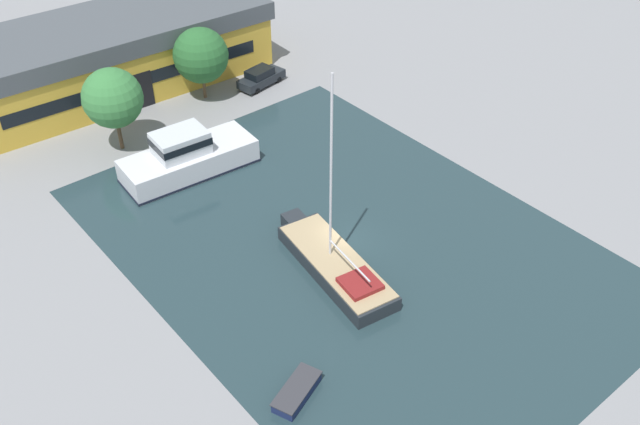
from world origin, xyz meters
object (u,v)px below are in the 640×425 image
quay_tree_near_building (113,98)px  small_dinghy (297,392)px  quay_tree_by_water (201,55)px  motor_cruiser (187,157)px  warehouse_building (112,54)px  parked_car (261,77)px  sailboat_moored (335,264)px

quay_tree_near_building → small_dinghy: size_ratio=1.94×
quay_tree_by_water → motor_cruiser: bearing=-128.5°
quay_tree_near_building → warehouse_building: bearing=64.7°
parked_car → small_dinghy: 36.10m
parked_car → small_dinghy: size_ratio=1.39×
warehouse_building → small_dinghy: warehouse_building is taller
warehouse_building → quay_tree_near_building: (-4.79, -10.14, 1.38)m
quay_tree_near_building → sailboat_moored: (3.67, -22.47, -3.97)m
parked_car → quay_tree_near_building: bearing=-94.2°
quay_tree_near_building → parked_car: bearing=5.7°
parked_car → sailboat_moored: 26.62m
motor_cruiser → small_dinghy: size_ratio=2.99×
warehouse_building → quay_tree_by_water: quay_tree_by_water is taller
quay_tree_near_building → parked_car: quay_tree_near_building is taller
small_dinghy → warehouse_building: bearing=-34.7°
quay_tree_near_building → motor_cruiser: 7.64m
sailboat_moored → motor_cruiser: 16.06m
warehouse_building → small_dinghy: (-9.24, -38.90, -2.87)m
quay_tree_near_building → parked_car: size_ratio=1.40×
quay_tree_near_building → quay_tree_by_water: 10.32m
motor_cruiser → warehouse_building: bearing=-4.0°
warehouse_building → motor_cruiser: 16.89m
sailboat_moored → motor_cruiser: sailboat_moored is taller
parked_car → small_dinghy: bearing=-42.9°
quay_tree_by_water → sailboat_moored: (-6.21, -25.41, -3.52)m
quay_tree_near_building → motor_cruiser: bearing=-69.7°
parked_car → small_dinghy: (-19.64, -30.29, -0.51)m
quay_tree_near_building → quay_tree_by_water: bearing=16.6°
quay_tree_near_building → small_dinghy: quay_tree_near_building is taller
quay_tree_near_building → motor_cruiser: size_ratio=0.65×
warehouse_building → small_dinghy: size_ratio=8.14×
parked_car → warehouse_building: bearing=-139.6°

